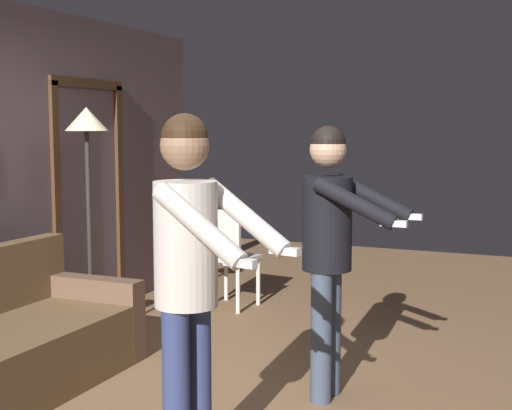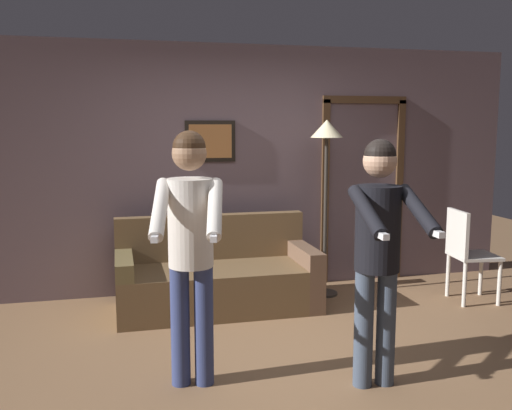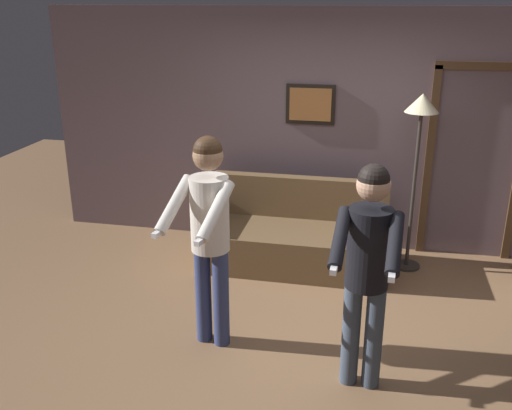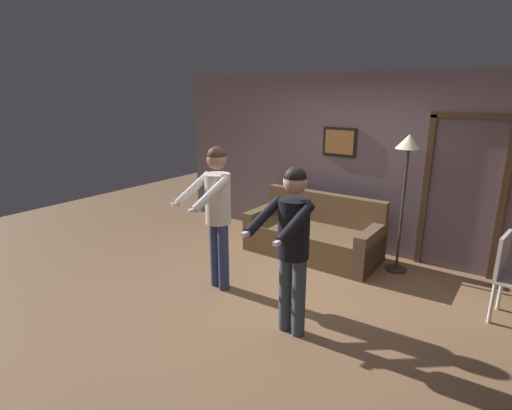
# 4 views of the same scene
# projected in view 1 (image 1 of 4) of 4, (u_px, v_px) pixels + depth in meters

# --- Properties ---
(torchiere_lamp) EXTENTS (0.33, 0.33, 1.82)m
(torchiere_lamp) POSITION_uv_depth(u_px,v_px,m) (87.00, 147.00, 5.44)
(torchiere_lamp) COLOR #332D28
(torchiere_lamp) RESTS_ON ground_plane
(person_standing_left) EXTENTS (0.52, 0.69, 1.73)m
(person_standing_left) POSITION_uv_depth(u_px,v_px,m) (189.00, 260.00, 3.32)
(person_standing_left) COLOR navy
(person_standing_left) RESTS_ON ground_plane
(person_standing_right) EXTENTS (0.46, 0.69, 1.68)m
(person_standing_right) POSITION_uv_depth(u_px,v_px,m) (330.00, 236.00, 4.30)
(person_standing_right) COLOR #3F4B5E
(person_standing_right) RESTS_ON ground_plane
(dining_chair_distant) EXTENTS (0.47, 0.47, 0.93)m
(dining_chair_distant) POSITION_uv_depth(u_px,v_px,m) (227.00, 252.00, 6.51)
(dining_chair_distant) COLOR silver
(dining_chair_distant) RESTS_ON ground_plane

